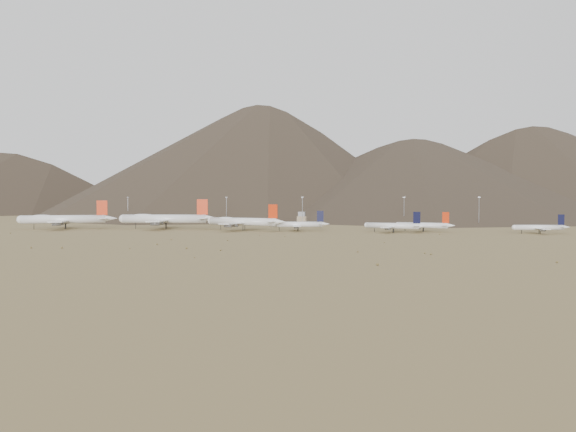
% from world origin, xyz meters
% --- Properties ---
extents(ground, '(3000.00, 3000.00, 0.00)m').
position_xyz_m(ground, '(0.00, 0.00, 0.00)').
color(ground, '#9B8550').
rests_on(ground, ground).
extents(mountain_ridge, '(4400.00, 1000.00, 300.00)m').
position_xyz_m(mountain_ridge, '(0.00, 900.00, 150.00)').
color(mountain_ridge, '#433728').
rests_on(mountain_ridge, ground).
extents(widebody_west, '(71.97, 57.72, 22.62)m').
position_xyz_m(widebody_west, '(-145.96, 21.13, 7.80)').
color(widebody_west, white).
rests_on(widebody_west, ground).
extents(widebody_centre, '(79.10, 61.58, 23.61)m').
position_xyz_m(widebody_centre, '(-67.43, 35.91, 8.14)').
color(widebody_centre, white).
rests_on(widebody_centre, ground).
extents(widebody_east, '(65.61, 51.78, 19.91)m').
position_xyz_m(widebody_east, '(-0.61, 25.93, 6.87)').
color(widebody_east, white).
rests_on(widebody_east, ground).
extents(narrowbody_a, '(45.04, 33.07, 15.07)m').
position_xyz_m(narrowbody_a, '(41.68, 28.12, 4.89)').
color(narrowbody_a, white).
rests_on(narrowbody_a, ground).
extents(narrowbody_b, '(44.30, 32.86, 15.05)m').
position_xyz_m(narrowbody_b, '(111.85, 19.59, 4.88)').
color(narrowbody_b, white).
rests_on(narrowbody_b, ground).
extents(narrowbody_c, '(42.68, 31.73, 14.56)m').
position_xyz_m(narrowbody_c, '(133.40, 34.39, 4.73)').
color(narrowbody_c, white).
rests_on(narrowbody_c, ground).
extents(narrowbody_d, '(40.07, 29.25, 13.32)m').
position_xyz_m(narrowbody_d, '(211.14, 25.76, 4.32)').
color(narrowbody_d, white).
rests_on(narrowbody_d, ground).
extents(control_tower, '(8.00, 8.00, 12.00)m').
position_xyz_m(control_tower, '(30.00, 120.00, 5.32)').
color(control_tower, '#9F886B').
rests_on(control_tower, ground).
extents(mast_far_west, '(2.00, 0.60, 25.70)m').
position_xyz_m(mast_far_west, '(-143.88, 127.52, 14.20)').
color(mast_far_west, gray).
rests_on(mast_far_west, ground).
extents(mast_west, '(2.00, 0.60, 25.70)m').
position_xyz_m(mast_west, '(-46.51, 137.39, 14.20)').
color(mast_west, gray).
rests_on(mast_west, ground).
extents(mast_centre, '(2.00, 0.60, 25.70)m').
position_xyz_m(mast_centre, '(33.30, 101.79, 14.20)').
color(mast_centre, gray).
rests_on(mast_centre, ground).
extents(mast_east, '(2.00, 0.60, 25.70)m').
position_xyz_m(mast_east, '(121.76, 133.57, 14.20)').
color(mast_east, gray).
rests_on(mast_east, ground).
extents(mast_far_east, '(2.00, 0.60, 25.70)m').
position_xyz_m(mast_far_east, '(184.35, 116.71, 14.20)').
color(mast_far_east, gray).
rests_on(mast_far_east, ground).
extents(desert_scrub, '(429.32, 182.47, 0.93)m').
position_xyz_m(desert_scrub, '(40.08, -117.68, 0.34)').
color(desert_scrub, brown).
rests_on(desert_scrub, ground).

